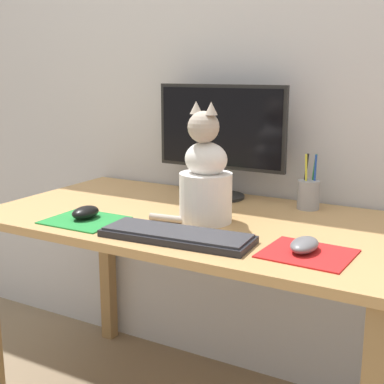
# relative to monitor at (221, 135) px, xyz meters

# --- Properties ---
(wall_back) EXTENTS (7.00, 0.04, 2.50)m
(wall_back) POSITION_rel_monitor_xyz_m (0.05, 0.13, 0.33)
(wall_back) COLOR silver
(wall_back) RESTS_ON ground_plane
(desk) EXTENTS (1.28, 0.70, 0.70)m
(desk) POSITION_rel_monitor_xyz_m (0.05, -0.25, -0.31)
(desk) COLOR tan
(desk) RESTS_ON ground_plane
(monitor) EXTENTS (0.47, 0.17, 0.39)m
(monitor) POSITION_rel_monitor_xyz_m (0.00, 0.00, 0.00)
(monitor) COLOR black
(monitor) RESTS_ON desk
(keyboard) EXTENTS (0.42, 0.17, 0.02)m
(keyboard) POSITION_rel_monitor_xyz_m (0.11, -0.48, -0.21)
(keyboard) COLOR black
(keyboard) RESTS_ON desk
(mousepad_left) EXTENTS (0.22, 0.19, 0.00)m
(mousepad_left) POSITION_rel_monitor_xyz_m (-0.22, -0.46, -0.22)
(mousepad_left) COLOR #238438
(mousepad_left) RESTS_ON desk
(mousepad_right) EXTENTS (0.22, 0.19, 0.00)m
(mousepad_right) POSITION_rel_monitor_xyz_m (0.45, -0.42, -0.22)
(mousepad_right) COLOR red
(mousepad_right) RESTS_ON desk
(computer_mouse_left) EXTENTS (0.06, 0.10, 0.04)m
(computer_mouse_left) POSITION_rel_monitor_xyz_m (-0.22, -0.45, -0.20)
(computer_mouse_left) COLOR black
(computer_mouse_left) RESTS_ON mousepad_left
(computer_mouse_right) EXTENTS (0.06, 0.11, 0.03)m
(computer_mouse_right) POSITION_rel_monitor_xyz_m (0.44, -0.42, -0.20)
(computer_mouse_right) COLOR slate
(computer_mouse_right) RESTS_ON mousepad_right
(cat) EXTENTS (0.25, 0.18, 0.35)m
(cat) POSITION_rel_monitor_xyz_m (0.10, -0.29, -0.09)
(cat) COLOR white
(cat) RESTS_ON desk
(pen_cup) EXTENTS (0.07, 0.07, 0.18)m
(pen_cup) POSITION_rel_monitor_xyz_m (0.31, 0.00, -0.17)
(pen_cup) COLOR #99999E
(pen_cup) RESTS_ON desk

